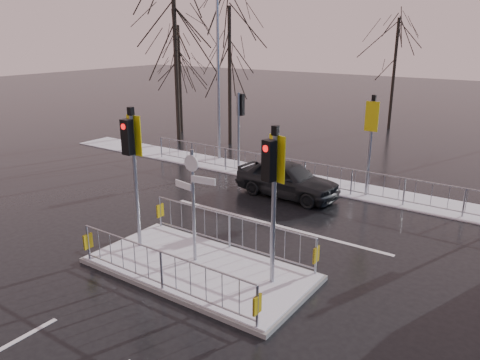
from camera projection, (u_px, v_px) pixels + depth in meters
The scene contains 11 objects.
ground at pixel (199, 271), 12.38m from camera, with size 120.00×120.00×0.00m, color black.
snow_verge at pixel (333, 186), 19.12m from camera, with size 30.00×2.00×0.04m, color white.
lane_markings at pixel (191, 276), 12.11m from camera, with size 8.00×11.38×0.01m.
traffic_island at pixel (199, 257), 12.27m from camera, with size 6.00×3.04×4.15m.
far_kerb_fixtures at pixel (336, 167), 18.26m from camera, with size 18.00×0.65×3.83m.
car_far_lane at pixel (287, 179), 17.83m from camera, with size 1.63×4.06×1.38m, color black.
tree_near_a at pixel (175, 31), 24.85m from camera, with size 4.75×4.75×8.97m.
tree_near_b at pixel (229, 50), 24.96m from camera, with size 4.00×4.00×7.55m.
tree_near_c at pixel (179, 59), 28.38m from camera, with size 3.50×3.50×6.61m.
tree_far_a at pixel (396, 52), 29.26m from camera, with size 3.75×3.75×7.08m.
street_lamp_left at pixel (219, 67), 21.96m from camera, with size 1.25×0.18×8.20m.
Camera 1 is at (7.18, -8.50, 6.03)m, focal length 35.00 mm.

